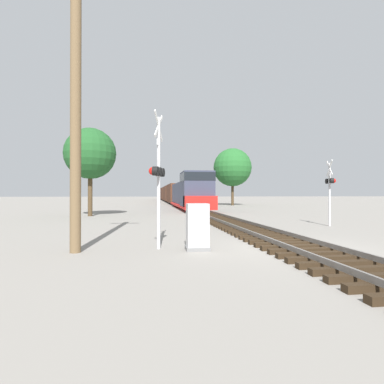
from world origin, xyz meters
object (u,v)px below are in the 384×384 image
crossing_signal_near (158,173)px  relay_cabinet (197,227)px  tree_far_right (90,154)px  crossing_signal_far (330,185)px  freight_train (172,194)px  tree_mid_background (232,167)px  utility_pole (76,102)px

crossing_signal_near → relay_cabinet: crossing_signal_near is taller
tree_far_right → crossing_signal_near: bearing=-71.8°
crossing_signal_near → crossing_signal_far: crossing_signal_near is taller
freight_train → tree_mid_background: tree_mid_background is taller
crossing_signal_far → utility_pole: size_ratio=0.41×
crossing_signal_near → tree_mid_background: tree_mid_background is taller
crossing_signal_far → tree_mid_background: tree_mid_background is taller
crossing_signal_near → tree_mid_background: (13.06, 36.88, 3.60)m
freight_train → utility_pole: bearing=-97.3°
utility_pole → relay_cabinet: bearing=-1.8°
crossing_signal_near → utility_pole: (-2.60, -0.26, 2.21)m
utility_pole → crossing_signal_near: bearing=5.6°
crossing_signal_far → freight_train: bearing=20.1°
utility_pole → tree_mid_background: bearing=67.1°
crossing_signal_near → relay_cabinet: 2.24m
freight_train → tree_far_right: size_ratio=10.63×
relay_cabinet → tree_far_right: tree_far_right is taller
relay_cabinet → tree_mid_background: tree_mid_background is taller
freight_train → relay_cabinet: 56.75m
crossing_signal_far → utility_pole: utility_pole is taller
crossing_signal_far → crossing_signal_near: bearing=133.9°
freight_train → utility_pole: size_ratio=8.39×
relay_cabinet → tree_far_right: 17.91m
freight_train → tree_mid_background: bearing=-66.5°
freight_train → crossing_signal_far: (5.41, -50.47, 0.46)m
tree_far_right → tree_mid_background: (18.23, 21.15, 0.94)m
relay_cabinet → tree_far_right: size_ratio=0.21×
relay_cabinet → tree_mid_background: bearing=72.5°
freight_train → tree_mid_background: size_ratio=8.46×
relay_cabinet → tree_mid_background: size_ratio=0.17×
relay_cabinet → utility_pole: 5.58m
crossing_signal_near → crossing_signal_far: 11.59m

